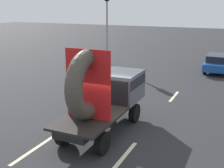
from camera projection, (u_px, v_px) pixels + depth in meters
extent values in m
plane|color=#28282B|center=(102.00, 134.00, 12.45)|extent=(120.00, 120.00, 0.00)
cylinder|color=black|center=(102.00, 108.00, 14.32)|extent=(0.28, 0.87, 0.87)
cylinder|color=black|center=(134.00, 113.00, 13.64)|extent=(0.28, 0.87, 0.87)
cylinder|color=black|center=(64.00, 134.00, 11.37)|extent=(0.28, 0.87, 0.87)
cylinder|color=black|center=(102.00, 143.00, 10.68)|extent=(0.28, 0.87, 0.87)
cube|color=black|center=(102.00, 113.00, 12.39)|extent=(1.30, 5.40, 0.25)
cube|color=#4C5156|center=(118.00, 86.00, 13.65)|extent=(2.00, 2.03, 1.35)
cube|color=black|center=(118.00, 80.00, 13.53)|extent=(2.02, 1.93, 0.44)
cube|color=black|center=(91.00, 118.00, 11.46)|extent=(2.00, 3.37, 0.10)
cube|color=black|center=(108.00, 92.00, 12.73)|extent=(1.80, 0.08, 1.10)
torus|color=#474238|center=(88.00, 84.00, 10.95)|extent=(0.64, 2.70, 2.70)
cube|color=red|center=(88.00, 84.00, 10.95)|extent=(1.90, 0.03, 2.70)
cylinder|color=black|center=(209.00, 64.00, 25.31)|extent=(0.23, 0.66, 0.66)
cylinder|color=black|center=(205.00, 70.00, 22.88)|extent=(0.23, 0.66, 0.66)
cube|color=#194C99|center=(218.00, 64.00, 23.69)|extent=(1.86, 4.34, 0.57)
cube|color=black|center=(218.00, 58.00, 23.46)|extent=(1.68, 2.43, 0.52)
cylinder|color=gray|center=(107.00, 33.00, 26.47)|extent=(0.16, 0.16, 5.61)
cube|color=beige|center=(35.00, 148.00, 11.18)|extent=(0.16, 2.77, 0.01)
cube|color=beige|center=(121.00, 91.00, 18.60)|extent=(0.16, 2.86, 0.01)
cube|color=beige|center=(121.00, 160.00, 10.35)|extent=(0.16, 2.89, 0.01)
cube|color=beige|center=(174.00, 96.00, 17.44)|extent=(0.16, 2.15, 0.01)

